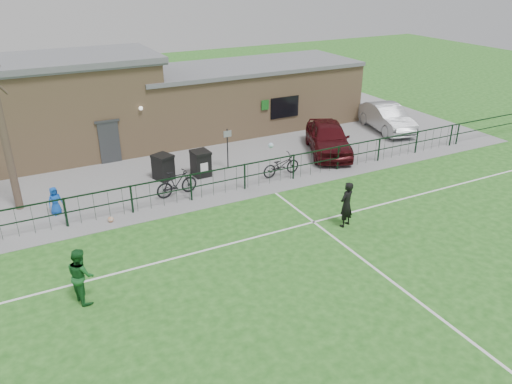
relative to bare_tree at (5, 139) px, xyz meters
name	(u,v)px	position (x,y,z in m)	size (l,w,h in m)	color
ground	(331,291)	(8.00, -10.50, -3.00)	(90.00, 90.00, 0.00)	#225E1B
paving_strip	(181,154)	(8.00, 3.00, -2.99)	(34.00, 13.00, 0.02)	gray
pitch_line_touch	(226,195)	(8.00, -2.70, -3.00)	(28.00, 0.10, 0.01)	white
pitch_line_mid	(268,234)	(8.00, -6.50, -3.00)	(28.00, 0.10, 0.01)	white
pitch_line_perp	(382,274)	(10.00, -10.50, -3.00)	(0.10, 16.00, 0.01)	white
perimeter_fence	(224,181)	(8.00, -2.50, -2.40)	(28.00, 0.10, 1.20)	black
bare_tree	(5,139)	(0.00, 0.00, 0.00)	(0.30, 0.30, 6.00)	#49372C
wheelie_bin_left	(163,168)	(6.17, 0.23, -2.44)	(0.72, 0.82, 1.09)	black
wheelie_bin_right	(201,164)	(7.86, -0.17, -2.42)	(0.74, 0.84, 1.12)	black
sign_post	(228,149)	(9.34, 0.05, -1.98)	(0.06, 0.06, 2.00)	black
car_maroon	(328,138)	(14.90, -0.38, -2.15)	(1.95, 4.86, 1.66)	#420B10
car_silver	(387,117)	(20.25, 1.29, -2.21)	(1.62, 4.65, 1.53)	#A8ABAF
bicycle_d	(177,183)	(6.13, -1.77, -2.42)	(0.53, 1.88, 1.13)	black
bicycle_e	(281,165)	(11.19, -1.90, -2.47)	(0.68, 1.95, 1.02)	black
spectator_child	(55,201)	(1.28, -1.23, -2.40)	(0.56, 0.37, 1.15)	blue
goalkeeper_kick	(345,203)	(10.87, -7.21, -2.07)	(1.89, 3.77, 2.52)	black
outfield_player	(81,275)	(1.25, -7.45, -2.14)	(0.84, 0.65, 1.73)	#1A5B26
ball_ground	(111,219)	(3.03, -2.89, -2.88)	(0.23, 0.23, 0.23)	silver
clubhouse	(145,102)	(7.12, 6.00, -0.78)	(24.25, 5.40, 4.96)	tan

